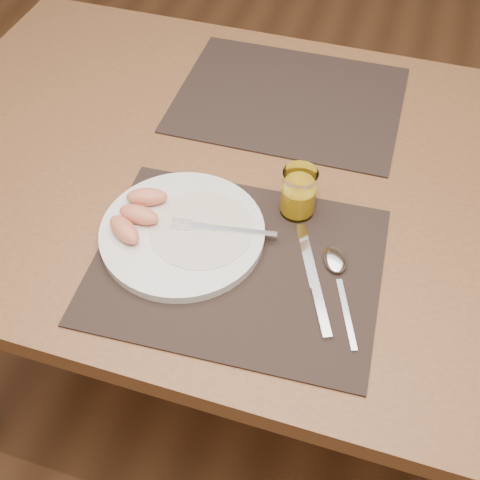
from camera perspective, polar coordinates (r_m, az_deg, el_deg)
name	(u,v)px	position (r m, az deg, el deg)	size (l,w,h in m)	color
ground	(256,370)	(1.70, 1.53, -12.18)	(5.00, 5.00, 0.00)	brown
table	(263,204)	(1.16, 2.20, 3.47)	(1.40, 0.90, 0.75)	brown
placemat_near	(237,265)	(0.95, -0.30, -2.36)	(0.45, 0.35, 0.00)	#2C201C
placemat_far	(289,99)	(1.27, 4.65, 13.16)	(0.45, 0.35, 0.00)	#2C201C
plate	(182,233)	(0.99, -5.48, 0.69)	(0.27, 0.27, 0.02)	white
plate_dressing	(201,229)	(0.98, -3.67, 1.06)	(0.17, 0.17, 0.00)	white
fork	(214,228)	(0.98, -2.49, 1.14)	(0.17, 0.05, 0.00)	silver
knife	(315,287)	(0.93, 7.15, -4.47)	(0.10, 0.21, 0.01)	silver
spoon	(337,267)	(0.95, 9.15, -2.53)	(0.09, 0.19, 0.01)	silver
juice_glass	(298,194)	(1.00, 5.57, 4.34)	(0.06, 0.06, 0.09)	white
grapefruit_wedges	(137,213)	(1.00, -9.75, 2.50)	(0.08, 0.14, 0.03)	#E2815C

